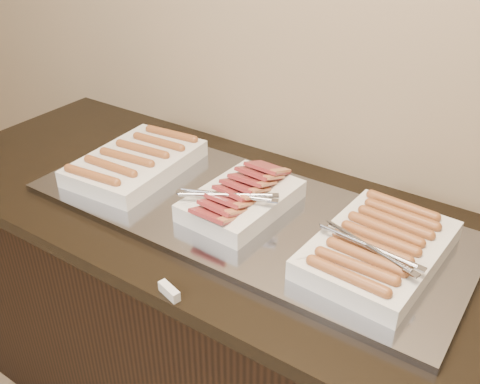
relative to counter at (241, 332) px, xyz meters
name	(u,v)px	position (x,y,z in m)	size (l,w,h in m)	color
counter	(241,332)	(0.00, 0.00, 0.00)	(2.06, 0.76, 0.90)	black
warming_tray	(244,212)	(0.01, 0.00, 0.46)	(1.20, 0.50, 0.02)	#8F919C
dish_left	(136,162)	(-0.39, 0.00, 0.50)	(0.29, 0.41, 0.07)	silver
dish_center	(241,198)	(0.00, 0.00, 0.50)	(0.26, 0.34, 0.09)	silver
dish_right	(378,247)	(0.39, 0.00, 0.50)	(0.29, 0.41, 0.08)	silver
label_holder	(169,291)	(0.05, -0.36, 0.46)	(0.06, 0.02, 0.02)	silver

